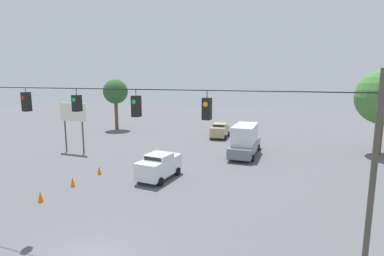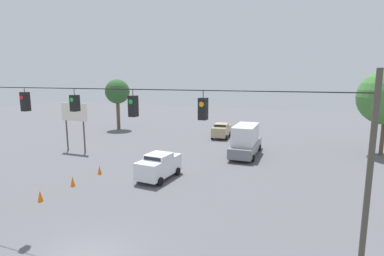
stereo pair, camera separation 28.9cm
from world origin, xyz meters
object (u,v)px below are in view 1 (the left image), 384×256
Objects in this scene: tree_horizon_right at (384,97)px; tree_horizon_left at (115,92)px; sedan_tan_withflow_deep at (220,130)px; roadside_billboard at (73,117)px; overhead_signal_span at (106,138)px; sedan_white_withflow_mid at (159,166)px; traffic_cone_third at (99,170)px; traffic_cone_second at (73,182)px; box_truck_grey_oncoming_deep at (245,140)px; traffic_cone_nearest at (40,197)px.

tree_horizon_left is at bearing -5.81° from tree_horizon_right.
roadside_billboard is at bearing 46.54° from sedan_tan_withflow_deep.
overhead_signal_span reaches higher than sedan_white_withflow_mid.
sedan_tan_withflow_deep is at bearing -105.16° from traffic_cone_third.
overhead_signal_span reaches higher than traffic_cone_second.
tree_horizon_left is at bearing -2.09° from sedan_tan_withflow_deep.
tree_horizon_left is (16.83, -0.61, 4.80)m from sedan_tan_withflow_deep.
traffic_cone_third is 0.10× the size of tree_horizon_left.
box_truck_grey_oncoming_deep is 18.38m from roadside_billboard.
sedan_tan_withflow_deep reaches higher than traffic_cone_nearest.
tree_horizon_right is at bearing -145.51° from traffic_cone_third.
traffic_cone_second is at bearing 89.55° from traffic_cone_third.
traffic_cone_second is (7.20, -5.34, -4.80)m from overhead_signal_span.
traffic_cone_nearest is 2.94m from traffic_cone_second.
tree_horizon_right reaches higher than traffic_cone_third.
overhead_signal_span is at bearing 56.69° from tree_horizon_right.
traffic_cone_third is (5.09, 0.87, -0.68)m from sedan_white_withflow_mid.
box_truck_grey_oncoming_deep is at bearing -126.10° from traffic_cone_second.
traffic_cone_nearest is 32.25m from tree_horizon_right.
traffic_cone_third is (0.05, -5.97, 0.00)m from traffic_cone_nearest.
sedan_white_withflow_mid is at bearing 89.98° from sedan_tan_withflow_deep.
traffic_cone_third is 0.14× the size of roadside_billboard.
traffic_cone_second is (5.11, 3.89, -0.68)m from sedan_white_withflow_mid.
sedan_white_withflow_mid is 5.80× the size of traffic_cone_nearest.
traffic_cone_nearest is (5.05, 24.77, -0.63)m from sedan_tan_withflow_deep.
box_truck_grey_oncoming_deep is 1.41× the size of roadside_billboard.
overhead_signal_span reaches higher than box_truck_grey_oncoming_deep.
tree_horizon_right reaches higher than sedan_tan_withflow_deep.
traffic_cone_nearest is at bearing -18.59° from overhead_signal_span.
overhead_signal_span is 29.01× the size of traffic_cone_second.
tree_horizon_right is at bearing 174.19° from tree_horizon_left.
tree_horizon_right is (-34.83, 3.54, 0.18)m from tree_horizon_left.
traffic_cone_nearest is 28.50m from tree_horizon_left.
tree_horizon_left is at bearing -21.81° from box_truck_grey_oncoming_deep.
sedan_white_withflow_mid is 23.96m from tree_horizon_right.
box_truck_grey_oncoming_deep reaches higher than traffic_cone_nearest.
roadside_billboard reaches higher than sedan_white_withflow_mid.
overhead_signal_span reaches higher than sedan_tan_withflow_deep.
overhead_signal_span is at bearing 130.63° from traffic_cone_third.
roadside_billboard reaches higher than sedan_tan_withflow_deep.
traffic_cone_second is 0.08× the size of tree_horizon_right.
traffic_cone_second is 0.14× the size of roadside_billboard.
overhead_signal_span is 29.01m from tree_horizon_right.
traffic_cone_third is (7.18, -8.36, -4.80)m from overhead_signal_span.
roadside_billboard is at bearing -56.79° from traffic_cone_nearest.
overhead_signal_span is 10.32m from sedan_white_withflow_mid.
sedan_tan_withflow_deep is 6.02× the size of traffic_cone_third.
tree_horizon_right is (-23.05, -21.84, 5.62)m from traffic_cone_nearest.
overhead_signal_span reaches higher than traffic_cone_third.
traffic_cone_third is at bearing 34.49° from tree_horizon_right.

